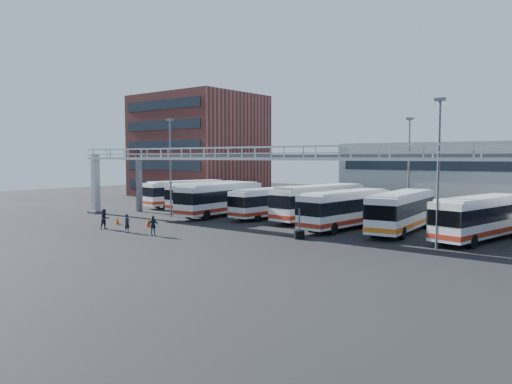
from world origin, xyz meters
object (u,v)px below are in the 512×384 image
Objects in this scene: bus_1 at (207,195)px; cone_left at (148,222)px; light_pole_left at (170,162)px; bus_2 at (220,198)px; bus_4 at (319,201)px; pedestrian_d at (153,226)px; light_pole_mid at (438,165)px; tire_stack at (299,234)px; bus_5 at (346,208)px; pedestrian_b at (105,219)px; bus_0 at (186,192)px; bus_3 at (271,201)px; pedestrian_a at (127,223)px; cone_right at (117,221)px; bus_6 at (402,210)px; light_pole_back at (409,162)px; bus_7 at (480,216)px.

cone_left is (5.53, -13.28, -1.43)m from bus_1.
light_pole_left is 12.98× the size of cone_left.
bus_4 reaches higher than bus_2.
bus_4 is 16.95m from pedestrian_d.
light_pole_mid reaches higher than pedestrian_d.
tire_stack is (19.82, -10.37, -1.43)m from bus_1.
pedestrian_d is 11.59m from tire_stack.
pedestrian_b is (-16.30, -13.11, -0.96)m from bus_5.
bus_3 is at bearing 0.77° from bus_0.
pedestrian_b is (-3.16, 0.01, 0.10)m from pedestrian_a.
cone_right is (-8.31, -12.80, -1.37)m from bus_3.
bus_0 is at bearing 63.48° from pedestrian_d.
pedestrian_a is (12.00, -17.99, -1.04)m from bus_0.
light_pole_mid is 25.03m from cone_left.
bus_1 is at bearing 168.39° from bus_6.
light_pole_back reaches higher than pedestrian_b.
bus_0 reaches higher than pedestrian_d.
pedestrian_d is at bearing -148.93° from tire_stack.
light_pole_mid is 0.91× the size of bus_7.
light_pole_mid is 35.96m from bus_0.
bus_1 is at bearing -174.63° from bus_7.
light_pole_mid is 0.92× the size of bus_0.
bus_2 is (5.04, -3.20, 0.09)m from bus_1.
bus_0 is (-34.51, 9.31, -3.91)m from light_pole_mid.
tire_stack is (-11.02, -7.69, -1.43)m from bus_7.
light_pole_mid is 16.24m from bus_4.
bus_6 is 6.20m from bus_7.
cone_right is at bearing -108.72° from bus_2.
bus_4 reaches higher than tire_stack.
light_pole_mid is at bearing -54.89° from bus_6.
light_pole_left is 11.07m from pedestrian_b.
pedestrian_b is at bearing -55.32° from cone_right.
light_pole_back is 0.99× the size of bus_3.
pedestrian_d is (-0.37, -15.14, -0.91)m from bus_3.
bus_2 is at bearing -13.98° from bus_0.
bus_7 is 7.21× the size of pedestrian_a.
bus_6 reaches higher than pedestrian_b.
bus_2 is at bearing 176.26° from bus_6.
pedestrian_a reaches higher than cone_right.
light_pole_mid is 0.91× the size of bus_6.
light_pole_mid is 0.92× the size of bus_5.
light_pole_mid is at bearing 12.62° from cone_right.
light_pole_mid reaches higher than bus_3.
cone_right is at bearing -145.10° from bus_5.
bus_2 is (-24.35, 4.67, -3.81)m from light_pole_mid.
tire_stack is at bearing 11.52° from cone_right.
bus_6 is 22.02m from cone_left.
light_pole_back is at bearing 118.07° from light_pole_mid.
bus_2 is 7.24× the size of pedestrian_d.
bus_3 is (5.23, 1.98, -0.21)m from bus_2.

